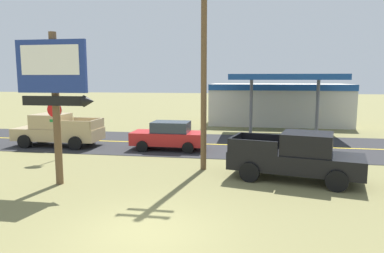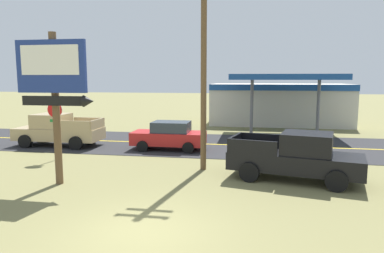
% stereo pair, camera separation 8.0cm
% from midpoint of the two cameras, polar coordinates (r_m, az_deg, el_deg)
% --- Properties ---
extents(ground_plane, '(180.00, 180.00, 0.00)m').
position_cam_midpoint_polar(ground_plane, '(9.97, -7.92, -16.59)').
color(ground_plane, olive).
extents(road_asphalt, '(140.00, 8.00, 0.02)m').
position_cam_midpoint_polar(road_asphalt, '(22.20, 2.30, -2.86)').
color(road_asphalt, '#2B2B2D').
rests_on(road_asphalt, ground).
extents(road_centre_line, '(126.00, 0.20, 0.01)m').
position_cam_midpoint_polar(road_centre_line, '(22.20, 2.30, -2.83)').
color(road_centre_line, gold).
rests_on(road_centre_line, road_asphalt).
extents(motel_sign, '(3.00, 0.54, 5.81)m').
position_cam_midpoint_polar(motel_sign, '(14.28, -21.10, 6.54)').
color(motel_sign, brown).
rests_on(motel_sign, ground).
extents(stop_sign, '(0.80, 0.08, 2.95)m').
position_cam_midpoint_polar(stop_sign, '(18.95, -21.02, 0.96)').
color(stop_sign, slate).
rests_on(stop_sign, ground).
extents(utility_pole, '(1.66, 0.26, 9.79)m').
position_cam_midpoint_polar(utility_pole, '(15.73, 2.05, 11.65)').
color(utility_pole, brown).
rests_on(utility_pole, ground).
extents(gas_station, '(12.00, 11.50, 4.40)m').
position_cam_midpoint_polar(gas_station, '(32.81, 13.90, 3.76)').
color(gas_station, beige).
rests_on(gas_station, ground).
extents(pickup_black_parked_on_lawn, '(5.51, 3.10, 1.96)m').
position_cam_midpoint_polar(pickup_black_parked_on_lawn, '(14.94, 16.58, -4.69)').
color(pickup_black_parked_on_lawn, black).
rests_on(pickup_black_parked_on_lawn, ground).
extents(pickup_tan_on_road, '(5.20, 2.24, 1.96)m').
position_cam_midpoint_polar(pickup_tan_on_road, '(23.04, -20.67, -0.57)').
color(pickup_tan_on_road, tan).
rests_on(pickup_tan_on_road, ground).
extents(car_red_near_lane, '(4.20, 2.00, 1.64)m').
position_cam_midpoint_polar(car_red_near_lane, '(20.45, -3.56, -1.46)').
color(car_red_near_lane, red).
rests_on(car_red_near_lane, ground).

